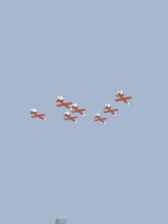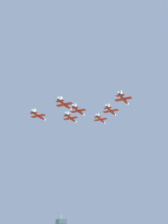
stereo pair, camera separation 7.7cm
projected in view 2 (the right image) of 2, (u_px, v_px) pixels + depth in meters
name	position (u px, v px, depth m)	size (l,w,h in m)	color
jet_lead	(101.00, 120.00, 257.44)	(12.47, 15.55, 3.73)	red
jet_left_wingman	(71.00, 118.00, 247.09)	(13.26, 16.20, 3.91)	red
jet_right_wingman	(111.00, 111.00, 233.88)	(12.91, 16.04, 3.85)	red
jet_left_outer	(39.00, 116.00, 237.06)	(13.09, 16.46, 3.94)	red
jet_right_outer	(124.00, 99.00, 210.73)	(13.05, 16.18, 3.89)	red
jet_slot_rear	(79.00, 111.00, 223.07)	(12.55, 15.66, 3.76)	red
jet_trailing	(65.00, 105.00, 206.12)	(12.66, 15.82, 3.79)	red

